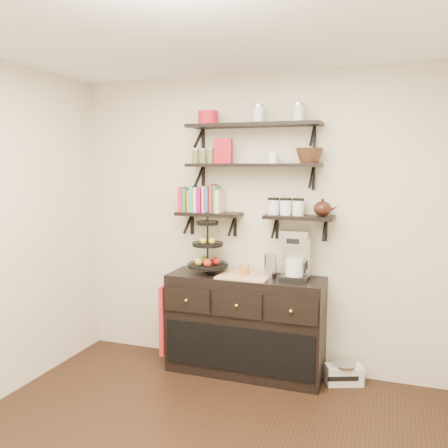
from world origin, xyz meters
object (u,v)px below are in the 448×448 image
at_px(fruit_stand, 208,253).
at_px(radio, 344,374).
at_px(coffee_maker, 296,256).
at_px(sideboard, 245,324).

distance_m(fruit_stand, radio, 1.59).
xyz_separation_m(fruit_stand, coffee_maker, (0.80, 0.03, 0.02)).
relative_size(fruit_stand, coffee_maker, 1.24).
distance_m(sideboard, coffee_maker, 0.79).
bearing_deg(coffee_maker, fruit_stand, -179.51).
xyz_separation_m(coffee_maker, radio, (0.44, 0.03, -1.02)).
bearing_deg(radio, coffee_maker, 162.23).
relative_size(fruit_stand, radio, 1.58).
distance_m(sideboard, fruit_stand, 0.73).
bearing_deg(sideboard, radio, 3.86).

